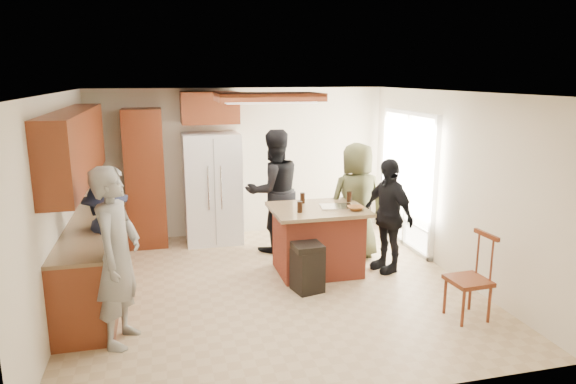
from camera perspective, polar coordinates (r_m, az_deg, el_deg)
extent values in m
plane|color=tan|center=(6.82, -1.62, -10.50)|extent=(5.00, 5.00, 0.00)
plane|color=white|center=(6.26, -1.76, 11.00)|extent=(5.00, 5.00, 0.00)
plane|color=beige|center=(8.84, -5.16, 3.34)|extent=(5.00, 0.00, 5.00)
plane|color=beige|center=(4.12, 5.84, -7.85)|extent=(5.00, 0.00, 5.00)
plane|color=beige|center=(6.40, -24.14, -1.41)|extent=(0.00, 5.00, 5.00)
plane|color=beige|center=(7.36, 17.69, 0.86)|extent=(0.00, 5.00, 5.00)
cube|color=white|center=(8.41, 13.25, 1.17)|extent=(0.02, 1.60, 2.10)
cube|color=white|center=(8.40, 13.13, 1.17)|extent=(0.08, 1.72, 2.10)
cube|color=maroon|center=(6.46, -2.14, 10.52)|extent=(1.30, 0.70, 0.10)
cube|color=white|center=(6.46, -2.14, 9.99)|extent=(1.10, 0.50, 0.02)
cube|color=olive|center=(9.46, 21.16, -4.96)|extent=(3.00, 3.00, 0.10)
cube|color=#593319|center=(10.10, 22.97, 2.11)|extent=(1.40, 1.60, 2.00)
imported|color=gray|center=(5.45, -18.44, -6.85)|extent=(0.67, 0.79, 1.85)
imported|color=black|center=(7.94, -1.59, 0.12)|extent=(1.03, 0.77, 1.91)
imported|color=#3E4025|center=(7.69, 7.63, -1.01)|extent=(0.86, 0.57, 1.75)
imported|color=black|center=(7.27, 11.02, -2.55)|extent=(0.72, 1.03, 1.60)
imported|color=black|center=(6.53, -19.30, -5.43)|extent=(0.76, 1.05, 1.47)
cube|color=maroon|center=(6.95, -20.53, -6.98)|extent=(0.60, 3.00, 0.88)
cube|color=#846B4C|center=(6.82, -20.83, -3.34)|extent=(0.64, 3.00, 0.04)
cube|color=maroon|center=(6.65, -22.57, 4.72)|extent=(0.35, 3.00, 0.85)
cube|color=maroon|center=(8.47, -15.57, 1.47)|extent=(0.60, 0.60, 2.20)
cube|color=maroon|center=(8.37, -8.74, 9.26)|extent=(0.90, 0.60, 0.50)
cube|color=white|center=(8.47, -8.39, 0.42)|extent=(0.90, 0.72, 1.80)
cube|color=gray|center=(8.11, -8.13, -0.12)|extent=(0.01, 0.01, 1.71)
cylinder|color=silver|center=(8.06, -8.83, 0.43)|extent=(0.02, 0.02, 0.70)
cylinder|color=silver|center=(8.08, -7.42, 0.50)|extent=(0.02, 0.02, 0.70)
cube|color=#AC412C|center=(7.18, 3.31, -5.53)|extent=(1.10, 0.85, 0.88)
cube|color=olive|center=(7.05, 3.36, -1.94)|extent=(1.28, 1.03, 0.05)
cube|color=silver|center=(7.07, 5.42, -1.64)|extent=(0.49, 0.40, 0.02)
imported|color=brown|center=(6.95, 7.52, -1.80)|extent=(0.22, 0.22, 0.05)
cylinder|color=black|center=(6.77, 1.32, -1.67)|extent=(0.07, 0.07, 0.15)
cylinder|color=black|center=(7.26, 1.63, -0.67)|extent=(0.07, 0.07, 0.15)
cylinder|color=black|center=(7.38, 6.81, -0.54)|extent=(0.07, 0.07, 0.15)
cube|color=black|center=(6.61, 2.17, -8.70)|extent=(0.41, 0.41, 0.55)
cube|color=black|center=(6.50, 2.20, -6.12)|extent=(0.38, 0.38, 0.08)
cube|color=maroon|center=(6.18, 19.40, -9.28)|extent=(0.44, 0.44, 0.05)
cylinder|color=maroon|center=(6.05, 18.88, -12.10)|extent=(0.04, 0.04, 0.44)
cylinder|color=maroon|center=(6.24, 21.46, -11.51)|extent=(0.04, 0.04, 0.44)
cylinder|color=maroon|center=(6.30, 17.05, -10.94)|extent=(0.04, 0.04, 0.44)
cylinder|color=maroon|center=(6.49, 19.58, -10.42)|extent=(0.04, 0.04, 0.44)
cube|color=maroon|center=(6.12, 21.20, -4.47)|extent=(0.06, 0.40, 0.05)
cylinder|color=maroon|center=(6.11, 21.70, -7.01)|extent=(0.03, 0.03, 0.50)
cylinder|color=maroon|center=(6.29, 20.34, -6.35)|extent=(0.03, 0.03, 0.50)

